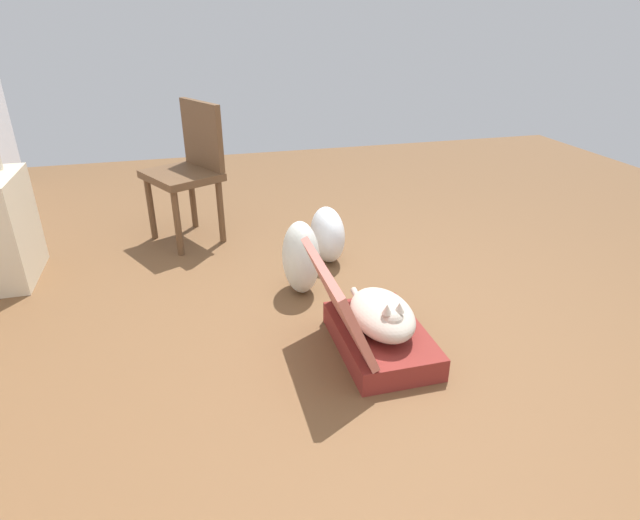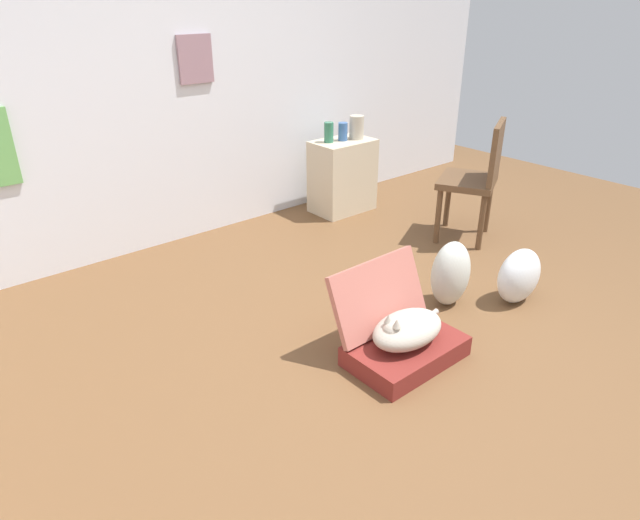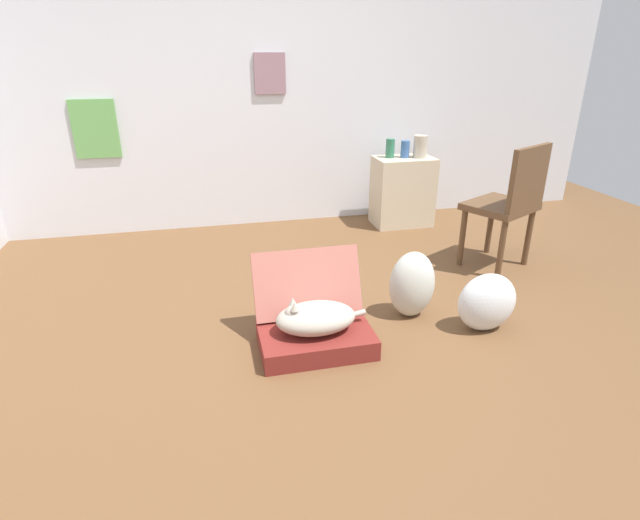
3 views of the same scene
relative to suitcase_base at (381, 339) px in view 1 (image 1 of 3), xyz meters
The scene contains 7 objects.
ground_plane 0.18m from the suitcase_base, 26.05° to the left, with size 7.68×7.68×0.00m, color brown.
suitcase_base is the anchor object (origin of this frame).
suitcase_lid 0.33m from the suitcase_base, 90.00° to the left, with size 0.62×0.40×0.04m, color #B26356.
cat 0.14m from the suitcase_base, behind, with size 0.52×0.28×0.21m.
plastic_bag_white 0.72m from the suitcase_base, 19.60° to the left, with size 0.29×0.21×0.43m, color silver.
plastic_bag_clear 1.03m from the suitcase_base, ahead, with size 0.36×0.21×0.36m, color silver.
chair 1.87m from the suitcase_base, 25.50° to the left, with size 0.61×0.58×0.94m.
Camera 1 is at (-2.08, 0.74, 1.47)m, focal length 29.14 mm.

